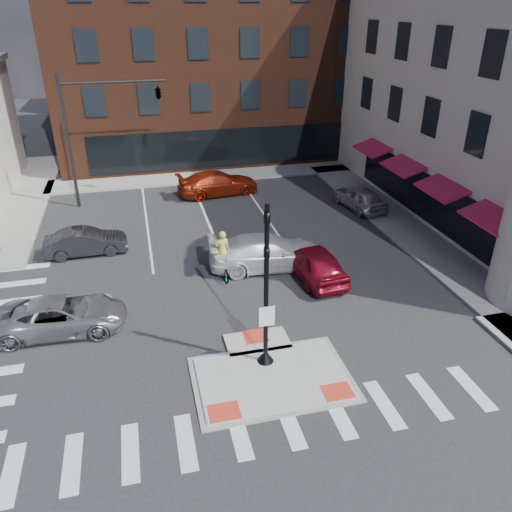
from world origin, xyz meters
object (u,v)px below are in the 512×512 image
object	(u,v)px
bg_car_dark	(86,242)
bg_car_silver	(360,198)
cyclist	(223,262)
white_pickup	(267,252)
bg_car_red	(218,183)
silver_suv	(62,315)
red_sedan	(313,261)

from	to	relation	value
bg_car_dark	bg_car_silver	bearing A→B (deg)	-83.19
bg_car_silver	cyclist	size ratio (longest dim) A/B	1.80
white_pickup	bg_car_red	distance (m)	10.72
bg_car_red	bg_car_silver	bearing A→B (deg)	-127.75
silver_suv	bg_car_dark	distance (m)	6.74
bg_car_silver	red_sedan	bearing A→B (deg)	43.30
red_sedan	bg_car_red	distance (m)	12.34
red_sedan	bg_car_dark	world-z (taller)	red_sedan
silver_suv	cyclist	world-z (taller)	cyclist
red_sedan	bg_car_red	xyz separation A→B (m)	(-2.35, 12.11, -0.01)
silver_suv	red_sedan	distance (m)	11.09
silver_suv	bg_car_silver	xyz separation A→B (m)	(16.68, 9.15, 0.03)
bg_car_dark	cyclist	bearing A→B (deg)	-124.03
silver_suv	bg_car_red	distance (m)	16.28
red_sedan	bg_car_silver	world-z (taller)	red_sedan
bg_car_red	cyclist	distance (m)	11.25
silver_suv	bg_car_dark	xyz separation A→B (m)	(0.54, 6.72, -0.02)
red_sedan	bg_car_red	world-z (taller)	red_sedan
bg_car_dark	bg_car_red	xyz separation A→B (m)	(8.06, 7.11, 0.11)
bg_car_dark	cyclist	world-z (taller)	cyclist
bg_car_dark	bg_car_silver	distance (m)	16.32
bg_car_dark	red_sedan	bearing A→B (deg)	-117.39
silver_suv	red_sedan	world-z (taller)	red_sedan
silver_suv	cyclist	size ratio (longest dim) A/B	2.11
red_sedan	cyclist	distance (m)	4.20
bg_car_silver	cyclist	bearing A→B (deg)	24.18
silver_suv	bg_car_red	xyz separation A→B (m)	(8.60, 13.83, 0.09)
silver_suv	bg_car_red	world-z (taller)	bg_car_red
bg_car_silver	cyclist	distance (m)	11.73
white_pickup	cyclist	bearing A→B (deg)	104.44
silver_suv	red_sedan	bearing A→B (deg)	-78.47
bg_car_red	red_sedan	bearing A→B (deg)	-176.66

